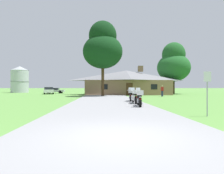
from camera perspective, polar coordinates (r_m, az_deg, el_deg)
name	(u,v)px	position (r m, az deg, el deg)	size (l,w,h in m)	color
ground_plane	(106,98)	(25.54, -1.82, -3.17)	(500.00, 500.00, 0.00)	#56893D
asphalt_driveway	(106,99)	(23.54, -1.73, -3.36)	(6.40, 80.00, 0.06)	gray
motorcycle_orange_nearest_to_camera	(139,98)	(14.23, 7.73, -3.17)	(0.67, 2.08, 1.30)	black
motorcycle_silver_second_in_row	(135,97)	(16.68, 6.54, -2.74)	(0.73, 2.08, 1.30)	black
motorcycle_silver_farthest_in_row	(131,95)	(19.36, 5.25, -2.34)	(0.71, 2.08, 1.30)	black
stone_lodge	(126,82)	(38.73, 4.08, 1.39)	(16.08, 9.21, 5.48)	#896B4C
bystander_red_shirt_near_lodge	(162,90)	(31.12, 14.00, -0.86)	(0.37, 0.48, 1.69)	navy
metal_signpost_roadside	(207,88)	(10.63, 25.32, -0.28)	(0.36, 0.06, 2.14)	#9EA0A5
tree_right_of_lodge	(174,64)	(44.06, 17.01, 6.30)	(6.77, 6.77, 10.69)	#422D19
tree_by_lodge_front	(103,47)	(31.44, -2.63, 11.19)	(6.06, 6.06, 11.50)	#422D19
metal_silo_distant	(20,79)	(56.11, -24.60, 1.97)	(4.38, 4.38, 6.69)	#B2B7BC
parked_white_suv_far_left	(49,90)	(42.92, -17.43, -0.86)	(2.91, 4.91, 1.40)	silver
parked_silver_sedan_far_left	(55,90)	(46.93, -15.88, -0.95)	(4.23, 1.96, 1.20)	#ADAFB7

